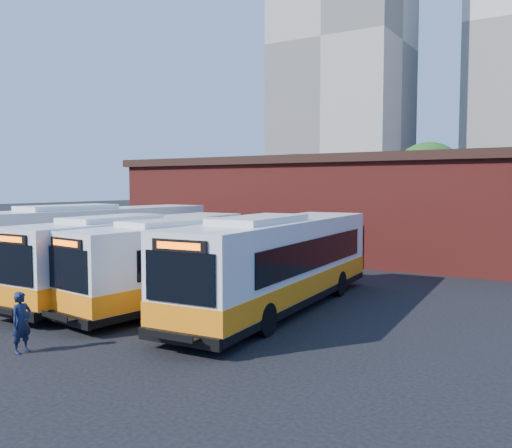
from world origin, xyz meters
The scene contains 10 objects.
ground centered at (0.00, 0.00, 0.00)m, with size 220.00×220.00×0.00m, color black.
bus_west centered at (-6.73, 4.37, 1.67)m, with size 3.73×13.64×3.67m.
bus_midwest centered at (-1.95, 2.40, 1.54)m, with size 2.80×12.54×3.40m.
bus_mideast centered at (1.14, 2.66, 1.52)m, with size 4.03×12.45×3.34m.
bus_east centered at (4.36, 3.16, 1.61)m, with size 3.58×13.15×3.54m.
transit_worker centered at (0.96, -5.17, 0.85)m, with size 0.62×0.41×1.70m, color #131C37.
depot_building centered at (0.00, 20.00, 3.26)m, with size 28.60×12.60×6.40m.
tree_west centered at (-10.00, 32.00, 4.64)m, with size 6.00×6.00×7.65m.
tree_mid centered at (2.00, 34.00, 5.08)m, with size 6.56×6.56×8.36m.
tower_left centered at (-22.00, 72.00, 27.84)m, with size 20.00×18.00×56.20m.
Camera 1 is at (14.14, -14.22, 4.61)m, focal length 38.00 mm.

